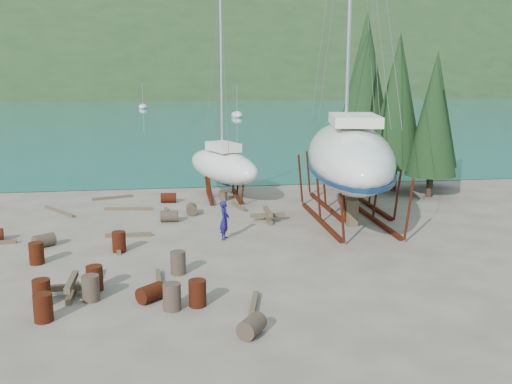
{
  "coord_description": "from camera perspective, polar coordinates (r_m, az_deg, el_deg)",
  "views": [
    {
      "loc": [
        -1.62,
        -22.61,
        7.38
      ],
      "look_at": [
        2.15,
        3.0,
        2.08
      ],
      "focal_mm": 40.0,
      "sensor_mm": 36.0,
      "label": 1
    }
  ],
  "objects": [
    {
      "name": "cypress_far_right",
      "position": [
        39.57,
        17.46,
        7.91
      ],
      "size": [
        3.24,
        3.24,
        9.0
      ],
      "color": "black",
      "rests_on": "ground"
    },
    {
      "name": "bay_water",
      "position": [
        337.69,
        -8.22,
        10.22
      ],
      "size": [
        700.0,
        700.0,
        0.0
      ],
      "primitive_type": "plane",
      "color": "#176C76",
      "rests_on": "ground"
    },
    {
      "name": "drum_5",
      "position": [
        21.89,
        -7.79,
        -7.02
      ],
      "size": [
        0.58,
        0.58,
        0.88
      ],
      "primitive_type": "cylinder",
      "color": "#2D2823",
      "rests_on": "ground"
    },
    {
      "name": "drum_16",
      "position": [
        19.99,
        -16.2,
        -9.22
      ],
      "size": [
        0.58,
        0.58,
        0.88
      ],
      "primitive_type": "cylinder",
      "color": "#2D2823",
      "rests_on": "ground"
    },
    {
      "name": "large_sailboat_near",
      "position": [
        29.07,
        9.28,
        3.68
      ],
      "size": [
        6.6,
        14.2,
        21.53
      ],
      "rotation": [
        0.0,
        0.0,
        -0.2
      ],
      "color": "silver",
      "rests_on": "ground"
    },
    {
      "name": "large_sailboat_far",
      "position": [
        32.37,
        9.31,
        4.08
      ],
      "size": [
        6.36,
        13.07,
        19.86
      ],
      "rotation": [
        0.0,
        0.0,
        -0.22
      ],
      "color": "silver",
      "rests_on": "ground"
    },
    {
      "name": "timber_3",
      "position": [
        21.57,
        -15.75,
        -8.67
      ],
      "size": [
        0.17,
        2.85,
        0.15
      ],
      "primitive_type": "cube",
      "rotation": [
        0.0,
        0.0,
        3.13
      ],
      "color": "brown",
      "rests_on": "ground"
    },
    {
      "name": "ground",
      "position": [
        23.84,
        -4.09,
        -6.49
      ],
      "size": [
        600.0,
        600.0,
        0.0
      ],
      "primitive_type": "plane",
      "color": "#5A5047",
      "rests_on": "ground"
    },
    {
      "name": "timber_pile_aft",
      "position": [
        29.44,
        1.2,
        -2.34
      ],
      "size": [
        1.8,
        1.8,
        0.6
      ],
      "color": "brown",
      "rests_on": "ground"
    },
    {
      "name": "worker",
      "position": [
        26.08,
        -3.16,
        -2.82
      ],
      "size": [
        0.61,
        0.76,
        1.8
      ],
      "primitive_type": "imported",
      "rotation": [
        0.0,
        0.0,
        1.27
      ],
      "color": "#161353",
      "rests_on": "ground"
    },
    {
      "name": "drum_3",
      "position": [
        18.91,
        -5.88,
        -10.02
      ],
      "size": [
        0.58,
        0.58,
        0.88
      ],
      "primitive_type": "cylinder",
      "color": "#51220E",
      "rests_on": "ground"
    },
    {
      "name": "moored_boat_mid",
      "position": [
        103.5,
        -1.92,
        7.7
      ],
      "size": [
        2.0,
        5.0,
        6.05
      ],
      "color": "silver",
      "rests_on": "ground"
    },
    {
      "name": "timber_7",
      "position": [
        18.97,
        -0.2,
        -11.03
      ],
      "size": [
        0.55,
        1.7,
        0.17
      ],
      "primitive_type": "cube",
      "rotation": [
        0.0,
        0.0,
        2.91
      ],
      "color": "brown",
      "rests_on": "ground"
    },
    {
      "name": "timber_5",
      "position": [
        21.05,
        -9.69,
        -8.89
      ],
      "size": [
        0.29,
        2.51,
        0.16
      ],
      "primitive_type": "cube",
      "rotation": [
        0.0,
        0.0,
        0.05
      ],
      "color": "brown",
      "rests_on": "ground"
    },
    {
      "name": "drum_10",
      "position": [
        20.89,
        -15.83,
        -8.28
      ],
      "size": [
        0.58,
        0.58,
        0.88
      ],
      "primitive_type": "cylinder",
      "color": "#51220E",
      "rests_on": "ground"
    },
    {
      "name": "drum_14",
      "position": [
        25.03,
        -13.54,
        -4.85
      ],
      "size": [
        0.58,
        0.58,
        0.88
      ],
      "primitive_type": "cylinder",
      "color": "#51220E",
      "rests_on": "ground"
    },
    {
      "name": "timber_10",
      "position": [
        31.06,
        -9.05,
        -2.16
      ],
      "size": [
        0.21,
        2.53,
        0.16
      ],
      "primitive_type": "cube",
      "rotation": [
        0.0,
        0.0,
        3.12
      ],
      "color": "brown",
      "rests_on": "ground"
    },
    {
      "name": "timber_9",
      "position": [
        35.83,
        -14.14,
        -0.54
      ],
      "size": [
        2.38,
        0.9,
        0.15
      ],
      "primitive_type": "cube",
      "rotation": [
        0.0,
        0.0,
        1.89
      ],
      "color": "brown",
      "rests_on": "ground"
    },
    {
      "name": "drum_15",
      "position": [
        26.71,
        -20.43,
        -4.56
      ],
      "size": [
        1.05,
        0.99,
        0.58
      ],
      "primitive_type": "cylinder",
      "rotation": [
        1.57,
        0.0,
        2.22
      ],
      "color": "#2D2823",
      "rests_on": "ground"
    },
    {
      "name": "far_house_left",
      "position": [
        220.52,
        -24.06,
        9.44
      ],
      "size": [
        6.6,
        5.6,
        5.6
      ],
      "color": "beige",
      "rests_on": "ground"
    },
    {
      "name": "cypress_back_left",
      "position": [
        38.73,
        10.83,
        10.32
      ],
      "size": [
        4.14,
        4.14,
        11.5
      ],
      "color": "black",
      "rests_on": "ground"
    },
    {
      "name": "timber_4",
      "position": [
        27.31,
        -12.64,
        -4.2
      ],
      "size": [
        2.13,
        0.23,
        0.17
      ],
      "primitive_type": "cube",
      "rotation": [
        0.0,
        0.0,
        1.55
      ],
      "color": "brown",
      "rests_on": "ground"
    },
    {
      "name": "timber_15",
      "position": [
        33.06,
        -19.1,
        -1.84
      ],
      "size": [
        2.05,
        2.65,
        0.15
      ],
      "primitive_type": "cube",
      "rotation": [
        0.0,
        0.0,
        0.65
      ],
      "color": "brown",
      "rests_on": "ground"
    },
    {
      "name": "drum_8",
      "position": [
        24.42,
        -21.1,
        -5.74
      ],
      "size": [
        0.58,
        0.58,
        0.88
      ],
      "primitive_type": "cylinder",
      "color": "#51220E",
      "rests_on": "ground"
    },
    {
      "name": "cypress_near_right",
      "position": [
        37.41,
        13.98,
        8.81
      ],
      "size": [
        3.6,
        3.6,
        10.0
      ],
      "color": "black",
      "rests_on": "ground"
    },
    {
      "name": "drum_1",
      "position": [
        16.87,
        -0.43,
        -13.27
      ],
      "size": [
        0.97,
        1.05,
        0.58
      ],
      "primitive_type": "cylinder",
      "rotation": [
        1.57,
        0.0,
        2.55
      ],
      "color": "#2D2823",
      "rests_on": "ground"
    },
    {
      "name": "drum_4",
      "position": [
        34.05,
        -8.75,
        -0.57
      ],
      "size": [
        0.92,
        0.65,
        0.58
      ],
      "primitive_type": "cylinder",
      "rotation": [
        1.57,
        0.0,
        1.49
      ],
      "color": "#51220E",
      "rests_on": "ground"
    },
    {
      "name": "drum_17",
      "position": [
        18.72,
        -8.4,
        -10.32
      ],
      "size": [
        0.58,
        0.58,
        0.88
      ],
      "primitive_type": "cylinder",
      "color": "#2D2823",
      "rests_on": "ground"
    },
    {
      "name": "drum_0",
      "position": [
        20.11,
        -20.64,
        -9.39
      ],
      "size": [
        0.58,
        0.58,
        0.88
      ],
      "primitive_type": "cylinder",
      "color": "#51220E",
      "rests_on": "ground"
    },
    {
      "name": "drum_12",
      "position": [
        19.56,
        -10.47,
        -9.88
      ],
      "size": [
        1.04,
        1.03,
        0.58
      ],
      "primitive_type": "cylinder",
      "rotation": [
        1.57,
        0.0,
        2.33
      ],
      "color": "#51220E",
      "rests_on": "ground"
    },
    {
      "name": "far_house_center",
      "position": [
        213.45,
        -13.52,
        10.08
      ],
      "size": [
        6.6,
        5.6,
        5.6
      ],
      "color": "beige",
      "rests_on": "ground"
    },
    {
      "name": "small_sailboat_shore",
      "position": [
        34.7,
        -3.33,
        2.67
      ],
      "size": [
        5.04,
        8.01,
        12.25
      ],
      "rotation": [
        0.0,
        0.0,
        0.37
      ],
      "color": "silver",
      "rests_on": "ground"
    },
    {
      "name": "drum_9",
      "position": [
        29.6,
        -8.67,
        -2.41
      ],
      "size": [
        0.92,
        0.64,
        0.58
      ],
      "primitive_type": "cylinder",
      "rotation": [
        1.57,
        0.0,
        1.51
      ],
      "color": "#2D2823",
      "rests_on": "ground"
    },
    {
      "name": "timber_12",
      "position": [
        25.86,
        -13.69,
        -5.15
      ],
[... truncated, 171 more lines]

